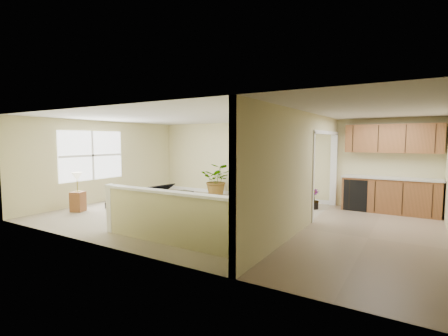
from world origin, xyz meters
The scene contains 19 objects.
floor centered at (0.00, 0.00, 0.00)m, with size 9.00×9.00×0.00m, color tan.
back_wall centered at (0.00, 3.00, 1.25)m, with size 9.00×0.04×2.50m, color beige.
front_wall centered at (0.00, -3.00, 1.25)m, with size 9.00×0.04×2.50m, color beige.
left_wall centered at (-4.50, 0.00, 1.25)m, with size 0.04×6.00×2.50m, color beige.
ceiling centered at (0.00, 0.00, 2.50)m, with size 9.00×6.00×0.04m, color silver.
kitchen_vinyl centered at (3.15, 0.00, 0.00)m, with size 2.70×6.00×0.01m, color gray.
interior_partition centered at (1.80, 0.25, 1.22)m, with size 0.18×5.99×2.50m.
pony_half_wall centered at (0.08, -2.30, 0.52)m, with size 3.42×0.22×1.00m.
left_window centered at (-4.49, -0.50, 1.45)m, with size 0.05×2.15×1.45m, color white.
wall_art_left centered at (-0.95, 2.97, 1.75)m, with size 0.48×0.04×0.58m.
wall_mirror centered at (0.30, 2.97, 1.80)m, with size 0.55×0.04×0.55m.
kitchen_cabinets centered at (3.19, 2.73, 0.87)m, with size 2.36×0.65×2.33m.
piano centered at (-2.68, -0.12, 0.64)m, with size 2.03×2.08×1.53m.
piano_bench centered at (-1.57, -0.05, 0.26)m, with size 0.40×0.78×0.52m, color black.
loveseat centered at (0.10, 2.70, 0.32)m, with size 1.59×1.06×0.83m.
accent_table centered at (-0.55, 2.65, 0.42)m, with size 0.46×0.46×0.66m.
palm_plant centered at (-1.93, 2.49, 0.55)m, with size 1.22×1.13×1.12m.
small_plant centered at (1.45, 2.15, 0.23)m, with size 0.39×0.39×0.55m.
lamp_stand centered at (-3.85, -1.45, 0.45)m, with size 0.40×0.40×1.05m.
Camera 1 is at (3.94, -6.75, 1.90)m, focal length 26.00 mm.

